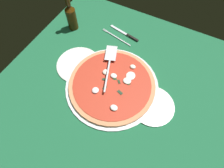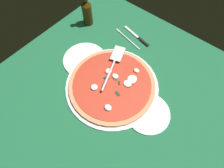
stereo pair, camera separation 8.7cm
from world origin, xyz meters
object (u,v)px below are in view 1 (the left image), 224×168
Objects in this scene: pizza at (112,84)px; beer_bottle at (71,16)px; pizza_server at (109,64)px; place_setting_near at (122,36)px; dinner_plate_left at (152,106)px; dinner_plate_right at (79,65)px.

beer_bottle reaches higher than pizza.
pizza is 47.15cm from beer_bottle.
pizza is 1.80× the size of beer_bottle.
place_setting_near is (4.54, -23.93, -4.16)cm from pizza_server.
dinner_plate_left is 0.90× the size of place_setting_near.
beer_bottle reaches higher than place_setting_near.
pizza_server reaches higher than dinner_plate_right.
dinner_plate_left is 0.86× the size of beer_bottle.
pizza is at bearing 119.69° from place_setting_near.
pizza_server is 24.71cm from place_setting_near.
dinner_plate_left is 0.88× the size of dinner_plate_right.
dinner_plate_right is at bearing -5.31° from dinner_plate_left.
pizza is at bearing -2.97° from dinner_plate_left.
beer_bottle reaches higher than dinner_plate_left.
pizza_server is at bearing 153.36° from beer_bottle.
place_setting_near reaches higher than dinner_plate_right.
place_setting_near is at bearing -9.61° from pizza_server.
place_setting_near is (-11.14, -29.09, -0.14)cm from dinner_plate_right.
dinner_plate_left is 66.95cm from beer_bottle.
pizza_server reaches higher than place_setting_near.
pizza_server is at bearing -53.21° from pizza.
dinner_plate_right is 0.98× the size of beer_bottle.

